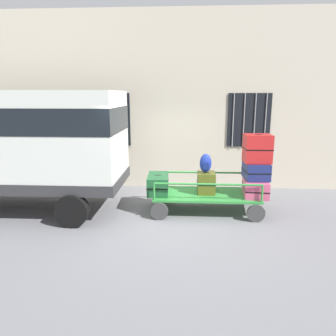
{
  "coord_description": "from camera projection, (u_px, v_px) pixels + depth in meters",
  "views": [
    {
      "loc": [
        0.44,
        -6.78,
        2.71
      ],
      "look_at": [
        0.02,
        0.35,
        1.04
      ],
      "focal_mm": 33.74,
      "sensor_mm": 36.0,
      "label": 1
    }
  ],
  "objects": [
    {
      "name": "luggage_cart",
      "position": [
        206.0,
        196.0,
        7.43
      ],
      "size": [
        2.5,
        1.25,
        0.44
      ],
      "color": "#2D8438",
      "rests_on": "ground"
    },
    {
      "name": "suitcase_left_bottom",
      "position": [
        158.0,
        184.0,
        7.44
      ],
      "size": [
        0.52,
        0.89,
        0.43
      ],
      "color": "#194C28",
      "rests_on": "luggage_cart"
    },
    {
      "name": "suitcase_center_middle",
      "position": [
        256.0,
        171.0,
        7.24
      ],
      "size": [
        0.56,
        0.69,
        0.39
      ],
      "color": "navy",
      "rests_on": "suitcase_center_bottom"
    },
    {
      "name": "building_wall",
      "position": [
        172.0,
        102.0,
        9.1
      ],
      "size": [
        12.0,
        0.38,
        5.0
      ],
      "color": "#BCB29E",
      "rests_on": "ground"
    },
    {
      "name": "suitcase_center_bottom",
      "position": [
        255.0,
        187.0,
        7.3
      ],
      "size": [
        0.61,
        0.99,
        0.37
      ],
      "color": "#CC4C72",
      "rests_on": "luggage_cart"
    },
    {
      "name": "van",
      "position": [
        16.0,
        139.0,
        7.25
      ],
      "size": [
        4.87,
        2.01,
        2.79
      ],
      "color": "silver",
      "rests_on": "ground"
    },
    {
      "name": "suitcase_midleft_bottom",
      "position": [
        206.0,
        183.0,
        7.4
      ],
      "size": [
        0.42,
        0.46,
        0.5
      ],
      "color": "#4C5119",
      "rests_on": "luggage_cart"
    },
    {
      "name": "ground_plane",
      "position": [
        166.0,
        216.0,
        7.23
      ],
      "size": [
        40.0,
        40.0,
        0.0
      ],
      "primitive_type": "plane",
      "color": "slate"
    },
    {
      "name": "cart_railing",
      "position": [
        206.0,
        180.0,
        7.34
      ],
      "size": [
        2.38,
        1.11,
        0.4
      ],
      "color": "#2D8438",
      "rests_on": "luggage_cart"
    },
    {
      "name": "backpack",
      "position": [
        206.0,
        163.0,
        7.27
      ],
      "size": [
        0.27,
        0.22,
        0.44
      ],
      "color": "navy",
      "rests_on": "suitcase_midleft_bottom"
    },
    {
      "name": "suitcase_center_top",
      "position": [
        257.0,
        149.0,
        7.12
      ],
      "size": [
        0.61,
        0.5,
        0.64
      ],
      "color": "#B21E1E",
      "rests_on": "suitcase_center_middle"
    }
  ]
}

